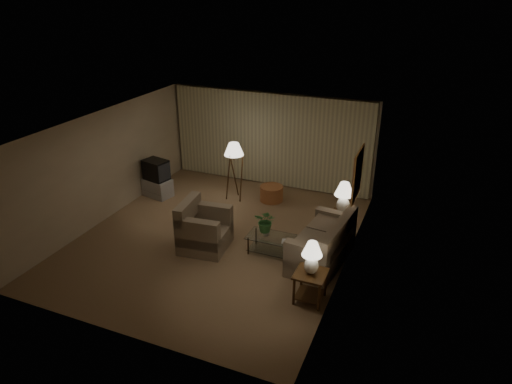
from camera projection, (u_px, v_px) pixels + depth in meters
ground at (217, 237)px, 10.65m from camera, size 7.00×7.00×0.00m
room_shell at (243, 147)px, 11.18m from camera, size 6.04×7.02×2.72m
sofa at (321, 245)px, 9.57m from camera, size 2.04×1.34×0.81m
armchair at (205, 230)px, 10.07m from camera, size 1.25×1.21×0.87m
side_table_near at (310, 281)px, 8.38m from camera, size 0.57×0.57×0.60m
side_table_far at (342, 220)px, 10.57m from camera, size 0.47×0.39×0.60m
table_lamp_near at (312, 255)px, 8.14m from camera, size 0.38×0.38×0.65m
table_lamp_far at (344, 195)px, 10.30m from camera, size 0.44×0.44×0.75m
coffee_table at (272, 242)px, 9.91m from camera, size 1.09×0.59×0.41m
tv_cabinet at (158, 187)px, 12.63m from camera, size 0.99×0.83×0.50m
crt_tv at (156, 170)px, 12.41m from camera, size 0.85×0.75×0.55m
floor_lamp at (234, 170)px, 12.21m from camera, size 0.52×0.52×1.61m
ottoman at (272, 193)px, 12.38m from camera, size 0.76×0.76×0.42m
vase at (266, 232)px, 9.87m from camera, size 0.20×0.20×0.16m
flowers at (266, 219)px, 9.73m from camera, size 0.46×0.40×0.51m
book at (282, 241)px, 9.68m from camera, size 0.18×0.23×0.02m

